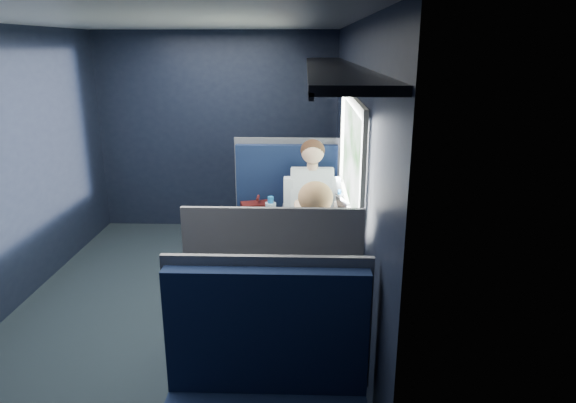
{
  "coord_description": "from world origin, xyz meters",
  "views": [
    {
      "loc": [
        1.03,
        -3.87,
        2.13
      ],
      "look_at": [
        0.9,
        0.0,
        0.95
      ],
      "focal_mm": 32.0,
      "sensor_mm": 36.0,
      "label": 1
    }
  ],
  "objects_px": {
    "seat_bay_far": "(276,318)",
    "laptop": "(337,217)",
    "seat_bay_near": "(285,227)",
    "bottle_small": "(339,203)",
    "man": "(312,204)",
    "woman": "(314,264)",
    "cup": "(338,206)",
    "table": "(304,236)",
    "seat_row_front": "(289,201)"
  },
  "relations": [
    {
      "from": "laptop",
      "to": "cup",
      "type": "height_order",
      "value": "laptop"
    },
    {
      "from": "seat_bay_near",
      "to": "man",
      "type": "relative_size",
      "value": 0.95
    },
    {
      "from": "seat_row_front",
      "to": "cup",
      "type": "relative_size",
      "value": 13.56
    },
    {
      "from": "seat_bay_far",
      "to": "seat_row_front",
      "type": "relative_size",
      "value": 1.09
    },
    {
      "from": "man",
      "to": "cup",
      "type": "height_order",
      "value": "man"
    },
    {
      "from": "seat_bay_near",
      "to": "seat_row_front",
      "type": "height_order",
      "value": "seat_bay_near"
    },
    {
      "from": "table",
      "to": "seat_bay_near",
      "type": "height_order",
      "value": "seat_bay_near"
    },
    {
      "from": "woman",
      "to": "man",
      "type": "bearing_deg",
      "value": 90.0
    },
    {
      "from": "man",
      "to": "laptop",
      "type": "height_order",
      "value": "man"
    },
    {
      "from": "seat_bay_far",
      "to": "laptop",
      "type": "xyz_separation_m",
      "value": [
        0.45,
        0.96,
        0.39
      ]
    },
    {
      "from": "laptop",
      "to": "cup",
      "type": "bearing_deg",
      "value": 85.21
    },
    {
      "from": "table",
      "to": "laptop",
      "type": "xyz_separation_m",
      "value": [
        0.26,
        0.09,
        0.14
      ]
    },
    {
      "from": "seat_bay_near",
      "to": "bottle_small",
      "type": "height_order",
      "value": "seat_bay_near"
    },
    {
      "from": "seat_bay_near",
      "to": "woman",
      "type": "xyz_separation_m",
      "value": [
        0.26,
        -1.58,
        0.31
      ]
    },
    {
      "from": "man",
      "to": "laptop",
      "type": "bearing_deg",
      "value": -72.31
    },
    {
      "from": "cup",
      "to": "seat_bay_near",
      "type": "bearing_deg",
      "value": 136.47
    },
    {
      "from": "woman",
      "to": "seat_bay_near",
      "type": "bearing_deg",
      "value": 99.37
    },
    {
      "from": "seat_bay_near",
      "to": "seat_bay_far",
      "type": "xyz_separation_m",
      "value": [
        0.01,
        -1.75,
        -0.01
      ]
    },
    {
      "from": "bottle_small",
      "to": "man",
      "type": "bearing_deg",
      "value": 124.75
    },
    {
      "from": "seat_row_front",
      "to": "bottle_small",
      "type": "relative_size",
      "value": 5.63
    },
    {
      "from": "seat_bay_far",
      "to": "woman",
      "type": "height_order",
      "value": "woman"
    },
    {
      "from": "seat_bay_near",
      "to": "man",
      "type": "height_order",
      "value": "man"
    },
    {
      "from": "laptop",
      "to": "cup",
      "type": "xyz_separation_m",
      "value": [
        0.03,
        0.33,
        -0.02
      ]
    },
    {
      "from": "laptop",
      "to": "table",
      "type": "bearing_deg",
      "value": -161.62
    },
    {
      "from": "table",
      "to": "bottle_small",
      "type": "distance_m",
      "value": 0.5
    },
    {
      "from": "bottle_small",
      "to": "cup",
      "type": "bearing_deg",
      "value": 99.36
    },
    {
      "from": "seat_row_front",
      "to": "woman",
      "type": "xyz_separation_m",
      "value": [
        0.25,
        -2.5,
        0.32
      ]
    },
    {
      "from": "man",
      "to": "cup",
      "type": "relative_size",
      "value": 15.45
    },
    {
      "from": "table",
      "to": "seat_row_front",
      "type": "xyz_separation_m",
      "value": [
        -0.18,
        1.8,
        -0.25
      ]
    },
    {
      "from": "man",
      "to": "bottle_small",
      "type": "xyz_separation_m",
      "value": [
        0.23,
        -0.33,
        0.11
      ]
    },
    {
      "from": "seat_bay_near",
      "to": "cup",
      "type": "relative_size",
      "value": 14.73
    },
    {
      "from": "cup",
      "to": "seat_row_front",
      "type": "bearing_deg",
      "value": 108.86
    },
    {
      "from": "table",
      "to": "laptop",
      "type": "distance_m",
      "value": 0.31
    },
    {
      "from": "woman",
      "to": "laptop",
      "type": "bearing_deg",
      "value": 76.21
    },
    {
      "from": "seat_bay_near",
      "to": "seat_bay_far",
      "type": "bearing_deg",
      "value": -89.65
    },
    {
      "from": "seat_bay_near",
      "to": "seat_row_front",
      "type": "xyz_separation_m",
      "value": [
        0.01,
        0.92,
        -0.01
      ]
    },
    {
      "from": "man",
      "to": "cup",
      "type": "bearing_deg",
      "value": -52.07
    },
    {
      "from": "seat_row_front",
      "to": "bottle_small",
      "type": "xyz_separation_m",
      "value": [
        0.48,
        -1.43,
        0.42
      ]
    },
    {
      "from": "table",
      "to": "bottle_small",
      "type": "height_order",
      "value": "bottle_small"
    },
    {
      "from": "seat_bay_far",
      "to": "man",
      "type": "relative_size",
      "value": 0.95
    },
    {
      "from": "seat_row_front",
      "to": "bottle_small",
      "type": "height_order",
      "value": "seat_row_front"
    },
    {
      "from": "seat_bay_near",
      "to": "laptop",
      "type": "xyz_separation_m",
      "value": [
        0.46,
        -0.79,
        0.38
      ]
    },
    {
      "from": "man",
      "to": "table",
      "type": "bearing_deg",
      "value": -95.52
    },
    {
      "from": "cup",
      "to": "seat_bay_far",
      "type": "bearing_deg",
      "value": -110.14
    },
    {
      "from": "seat_row_front",
      "to": "laptop",
      "type": "height_order",
      "value": "seat_row_front"
    },
    {
      "from": "seat_bay_far",
      "to": "table",
      "type": "bearing_deg",
      "value": 78.22
    },
    {
      "from": "seat_bay_far",
      "to": "man",
      "type": "xyz_separation_m",
      "value": [
        0.25,
        1.57,
        0.3
      ]
    },
    {
      "from": "seat_row_front",
      "to": "laptop",
      "type": "xyz_separation_m",
      "value": [
        0.45,
        -1.71,
        0.39
      ]
    },
    {
      "from": "laptop",
      "to": "woman",
      "type": "bearing_deg",
      "value": -103.79
    },
    {
      "from": "woman",
      "to": "seat_row_front",
      "type": "bearing_deg",
      "value": 95.7
    }
  ]
}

